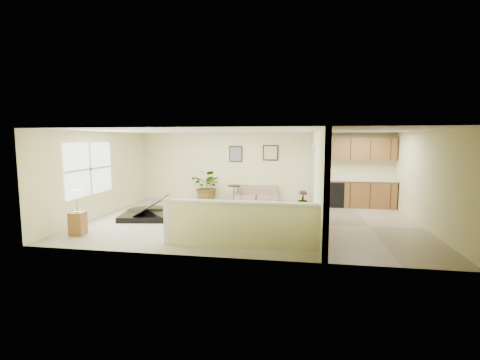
% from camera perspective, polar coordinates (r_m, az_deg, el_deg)
% --- Properties ---
extents(floor, '(9.00, 9.00, 0.00)m').
position_cam_1_polar(floor, '(9.70, 1.71, -6.87)').
color(floor, '#B1AB8A').
rests_on(floor, ground).
extents(back_wall, '(9.00, 0.04, 2.50)m').
position_cam_1_polar(back_wall, '(12.45, 3.64, 1.95)').
color(back_wall, beige).
rests_on(back_wall, floor).
extents(front_wall, '(9.00, 0.04, 2.50)m').
position_cam_1_polar(front_wall, '(6.55, -1.88, -2.28)').
color(front_wall, beige).
rests_on(front_wall, floor).
extents(left_wall, '(0.04, 6.00, 2.50)m').
position_cam_1_polar(left_wall, '(11.04, -22.09, 0.88)').
color(left_wall, beige).
rests_on(left_wall, floor).
extents(right_wall, '(0.04, 6.00, 2.50)m').
position_cam_1_polar(right_wall, '(9.93, 28.42, -0.03)').
color(right_wall, beige).
rests_on(right_wall, floor).
extents(ceiling, '(9.00, 6.00, 0.04)m').
position_cam_1_polar(ceiling, '(9.43, 1.77, 8.07)').
color(ceiling, silver).
rests_on(ceiling, back_wall).
extents(kitchen_vinyl, '(2.70, 6.00, 0.01)m').
position_cam_1_polar(kitchen_vinyl, '(9.79, 20.45, -7.14)').
color(kitchen_vinyl, tan).
rests_on(kitchen_vinyl, floor).
extents(interior_partition, '(0.18, 5.99, 2.50)m').
position_cam_1_polar(interior_partition, '(9.66, 12.58, 0.27)').
color(interior_partition, beige).
rests_on(interior_partition, floor).
extents(pony_half_wall, '(3.42, 0.22, 1.00)m').
position_cam_1_polar(pony_half_wall, '(7.35, -0.18, -7.10)').
color(pony_half_wall, beige).
rests_on(pony_half_wall, floor).
extents(left_window, '(0.05, 2.15, 1.45)m').
position_cam_1_polar(left_window, '(10.59, -23.48, 1.68)').
color(left_window, white).
rests_on(left_window, left_wall).
extents(wall_art_left, '(0.48, 0.04, 0.58)m').
position_cam_1_polar(wall_art_left, '(12.52, -0.70, 4.28)').
color(wall_art_left, '#321A12').
rests_on(wall_art_left, back_wall).
extents(wall_mirror, '(0.55, 0.04, 0.55)m').
position_cam_1_polar(wall_mirror, '(12.36, 5.03, 4.46)').
color(wall_mirror, '#321A12').
rests_on(wall_mirror, back_wall).
extents(kitchen_cabinets, '(2.36, 0.65, 2.33)m').
position_cam_1_polar(kitchen_cabinets, '(12.30, 18.44, -0.21)').
color(kitchen_cabinets, brown).
rests_on(kitchen_cabinets, floor).
extents(piano, '(1.92, 1.95, 1.41)m').
position_cam_1_polar(piano, '(10.48, -14.69, -2.78)').
color(piano, black).
rests_on(piano, floor).
extents(piano_bench, '(0.46, 0.83, 0.53)m').
position_cam_1_polar(piano_bench, '(9.36, -6.05, -5.72)').
color(piano_bench, black).
rests_on(piano_bench, floor).
extents(loveseat, '(1.52, 0.92, 0.85)m').
position_cam_1_polar(loveseat, '(12.22, 2.77, -2.52)').
color(loveseat, tan).
rests_on(loveseat, floor).
extents(accent_table, '(0.46, 0.46, 0.67)m').
position_cam_1_polar(accent_table, '(12.18, -0.99, -2.02)').
color(accent_table, black).
rests_on(accent_table, floor).
extents(palm_plant, '(1.33, 1.23, 1.22)m').
position_cam_1_polar(palm_plant, '(12.44, -5.33, -1.10)').
color(palm_plant, black).
rests_on(palm_plant, floor).
extents(small_plant, '(0.34, 0.34, 0.58)m').
position_cam_1_polar(small_plant, '(11.84, 10.26, -3.28)').
color(small_plant, black).
rests_on(small_plant, floor).
extents(lamp_stand, '(0.34, 0.34, 1.09)m').
position_cam_1_polar(lamp_stand, '(9.16, -25.12, -5.35)').
color(lamp_stand, brown).
rests_on(lamp_stand, floor).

